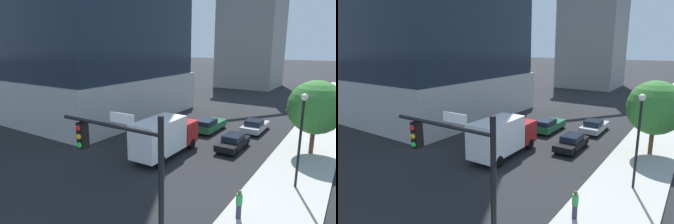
{
  "view_description": "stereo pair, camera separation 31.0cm",
  "coord_description": "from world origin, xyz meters",
  "views": [
    {
      "loc": [
        10.97,
        -4.52,
        9.24
      ],
      "look_at": [
        -1.33,
        14.36,
        4.08
      ],
      "focal_mm": 31.21,
      "sensor_mm": 36.0,
      "label": 1
    },
    {
      "loc": [
        11.23,
        -4.34,
        9.24
      ],
      "look_at": [
        -1.33,
        14.36,
        4.08
      ],
      "focal_mm": 31.21,
      "sensor_mm": 36.0,
      "label": 2
    }
  ],
  "objects": [
    {
      "name": "pedestrian_green_shirt",
      "position": [
        6.46,
        9.37,
        0.97
      ],
      "size": [
        0.34,
        0.34,
        1.62
      ],
      "color": "#38334C",
      "rests_on": "sidewalk"
    },
    {
      "name": "car_green",
      "position": [
        -2.05,
        23.75,
        0.76
      ],
      "size": [
        1.93,
        4.78,
        1.5
      ],
      "color": "#1E6638",
      "rests_on": "ground"
    },
    {
      "name": "car_silver",
      "position": [
        2.18,
        26.35,
        0.69
      ],
      "size": [
        1.95,
        4.64,
        1.41
      ],
      "color": "#B7B7BC",
      "rests_on": "ground"
    },
    {
      "name": "street_lamp",
      "position": [
        8.37,
        14.84,
        4.18
      ],
      "size": [
        0.44,
        0.44,
        6.21
      ],
      "color": "black",
      "rests_on": "sidewalk"
    },
    {
      "name": "construction_building",
      "position": [
        -10.06,
        61.86,
        12.43
      ],
      "size": [
        13.06,
        21.74,
        31.83
      ],
      "color": "gray",
      "rests_on": "ground"
    },
    {
      "name": "car_black",
      "position": [
        2.18,
        19.77,
        0.71
      ],
      "size": [
        1.8,
        4.45,
        1.39
      ],
      "color": "black",
      "rests_on": "ground"
    },
    {
      "name": "traffic_light_pole",
      "position": [
        4.42,
        2.8,
        4.81
      ],
      "size": [
        4.8,
        0.48,
        6.93
      ],
      "color": "black",
      "rests_on": "sidewalk"
    },
    {
      "name": "box_truck",
      "position": [
        -2.05,
        14.91,
        1.86
      ],
      "size": [
        2.36,
        7.27,
        3.39
      ],
      "color": "#B21E1E",
      "rests_on": "ground"
    },
    {
      "name": "street_tree",
      "position": [
        8.32,
        22.14,
        4.19
      ],
      "size": [
        4.53,
        4.53,
        6.32
      ],
      "color": "brown",
      "rests_on": "sidewalk"
    },
    {
      "name": "sidewalk",
      "position": [
        7.95,
        20.0,
        0.07
      ],
      "size": [
        4.85,
        120.0,
        0.15
      ],
      "primitive_type": "cube",
      "color": "#B2AFA8",
      "rests_on": "ground"
    }
  ]
}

